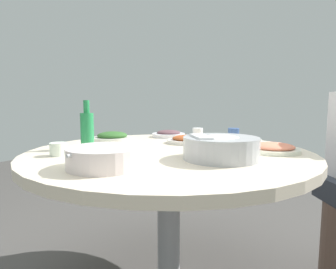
{
  "coord_description": "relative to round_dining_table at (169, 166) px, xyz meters",
  "views": [
    {
      "loc": [
        0.69,
        -1.16,
        0.98
      ],
      "look_at": [
        0.07,
        -0.13,
        0.84
      ],
      "focal_mm": 29.92,
      "sensor_mm": 36.0,
      "label": 1
    }
  ],
  "objects": [
    {
      "name": "dish_eggplant",
      "position": [
        -0.27,
        0.45,
        0.1
      ],
      "size": [
        0.22,
        0.22,
        0.05
      ],
      "color": "white",
      "rests_on": "round_dining_table"
    },
    {
      "name": "dish_stirfry",
      "position": [
        -0.04,
        0.26,
        0.1
      ],
      "size": [
        0.22,
        0.22,
        0.04
      ],
      "color": "silver",
      "rests_on": "round_dining_table"
    },
    {
      "name": "tea_cup_far",
      "position": [
        -0.09,
        0.51,
        0.11
      ],
      "size": [
        0.07,
        0.07,
        0.06
      ],
      "primitive_type": "cylinder",
      "color": "white",
      "rests_on": "round_dining_table"
    },
    {
      "name": "rice_bowl",
      "position": [
        0.29,
        -0.08,
        0.13
      ],
      "size": [
        0.31,
        0.31,
        0.1
      ],
      "color": "#B2B5BA",
      "rests_on": "round_dining_table"
    },
    {
      "name": "dish_shrimp",
      "position": [
        0.45,
        0.2,
        0.1
      ],
      "size": [
        0.24,
        0.24,
        0.04
      ],
      "color": "silver",
      "rests_on": "round_dining_table"
    },
    {
      "name": "dish_greens",
      "position": [
        -0.45,
        0.09,
        0.11
      ],
      "size": [
        0.24,
        0.24,
        0.06
      ],
      "color": "silver",
      "rests_on": "round_dining_table"
    },
    {
      "name": "tea_cup_side",
      "position": [
        0.13,
        0.6,
        0.11
      ],
      "size": [
        0.07,
        0.07,
        0.07
      ],
      "primitive_type": "cylinder",
      "color": "#395895",
      "rests_on": "round_dining_table"
    },
    {
      "name": "dish_noodles",
      "position": [
        0.25,
        0.42,
        0.1
      ],
      "size": [
        0.19,
        0.19,
        0.03
      ],
      "color": "silver",
      "rests_on": "round_dining_table"
    },
    {
      "name": "green_bottle",
      "position": [
        -0.37,
        -0.18,
        0.18
      ],
      "size": [
        0.07,
        0.07,
        0.24
      ],
      "color": "#258649",
      "rests_on": "round_dining_table"
    },
    {
      "name": "soup_bowl",
      "position": [
        -0.01,
        -0.43,
        0.12
      ],
      "size": [
        0.27,
        0.3,
        0.07
      ],
      "color": "white",
      "rests_on": "round_dining_table"
    },
    {
      "name": "tea_cup_near",
      "position": [
        -0.34,
        -0.37,
        0.11
      ],
      "size": [
        0.07,
        0.07,
        0.06
      ],
      "primitive_type": "cylinder",
      "color": "white",
      "rests_on": "round_dining_table"
    },
    {
      "name": "round_dining_table",
      "position": [
        0.0,
        0.0,
        0.0
      ],
      "size": [
        1.35,
        1.35,
        0.74
      ],
      "color": "#99999E",
      "rests_on": "ground"
    }
  ]
}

